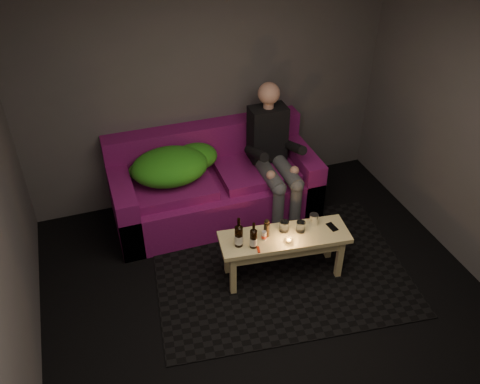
% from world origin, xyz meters
% --- Properties ---
extents(floor, '(4.50, 4.50, 0.00)m').
position_xyz_m(floor, '(0.00, 0.00, 0.00)').
color(floor, black).
rests_on(floor, ground).
extents(room, '(4.50, 4.50, 4.50)m').
position_xyz_m(room, '(0.00, 0.47, 1.64)').
color(room, silver).
rests_on(room, ground).
extents(rug, '(2.60, 2.02, 0.01)m').
position_xyz_m(rug, '(0.25, 0.68, 0.01)').
color(rug, black).
rests_on(rug, floor).
extents(sofa, '(2.19, 0.98, 0.94)m').
position_xyz_m(sofa, '(-0.09, 1.82, 0.34)').
color(sofa, '#710F5C').
rests_on(sofa, floor).
extents(green_blanket, '(0.96, 0.66, 0.33)m').
position_xyz_m(green_blanket, '(-0.51, 1.81, 0.71)').
color(green_blanket, '#32981B').
rests_on(green_blanket, sofa).
extents(person, '(0.39, 0.91, 1.46)m').
position_xyz_m(person, '(0.53, 1.65, 0.76)').
color(person, black).
rests_on(person, sofa).
extents(coffee_table, '(1.24, 0.52, 0.49)m').
position_xyz_m(coffee_table, '(0.25, 0.63, 0.40)').
color(coffee_table, '#D9C77F').
rests_on(coffee_table, rug).
extents(beer_bottle_a, '(0.08, 0.08, 0.31)m').
position_xyz_m(beer_bottle_a, '(-0.19, 0.64, 0.61)').
color(beer_bottle_a, black).
rests_on(beer_bottle_a, coffee_table).
extents(beer_bottle_b, '(0.07, 0.07, 0.27)m').
position_xyz_m(beer_bottle_b, '(-0.08, 0.58, 0.59)').
color(beer_bottle_b, black).
rests_on(beer_bottle_b, coffee_table).
extents(salt_shaker, '(0.06, 0.06, 0.09)m').
position_xyz_m(salt_shaker, '(0.05, 0.65, 0.54)').
color(salt_shaker, silver).
rests_on(salt_shaker, coffee_table).
extents(pepper_mill, '(0.05, 0.05, 0.14)m').
position_xyz_m(pepper_mill, '(0.09, 0.68, 0.56)').
color(pepper_mill, black).
rests_on(pepper_mill, coffee_table).
extents(tumbler_back, '(0.11, 0.11, 0.11)m').
position_xyz_m(tumbler_back, '(0.27, 0.70, 0.55)').
color(tumbler_back, white).
rests_on(tumbler_back, coffee_table).
extents(tealight, '(0.05, 0.05, 0.04)m').
position_xyz_m(tealight, '(0.24, 0.53, 0.51)').
color(tealight, white).
rests_on(tealight, coffee_table).
extents(tumbler_front, '(0.09, 0.09, 0.11)m').
position_xyz_m(tumbler_front, '(0.41, 0.64, 0.55)').
color(tumbler_front, white).
rests_on(tumbler_front, coffee_table).
extents(steel_cup, '(0.11, 0.11, 0.11)m').
position_xyz_m(steel_cup, '(0.57, 0.70, 0.55)').
color(steel_cup, silver).
rests_on(steel_cup, coffee_table).
extents(smartphone, '(0.08, 0.13, 0.01)m').
position_xyz_m(smartphone, '(0.72, 0.60, 0.50)').
color(smartphone, black).
rests_on(smartphone, coffee_table).
extents(red_lighter, '(0.04, 0.08, 0.01)m').
position_xyz_m(red_lighter, '(-0.05, 0.53, 0.50)').
color(red_lighter, red).
rests_on(red_lighter, coffee_table).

